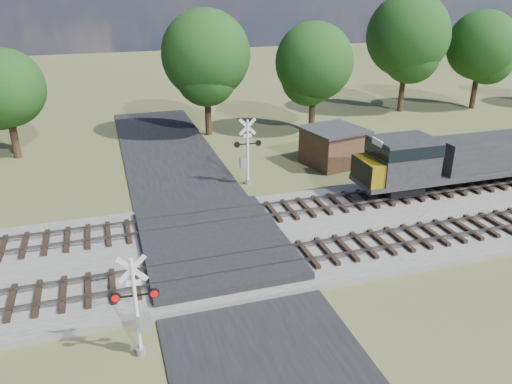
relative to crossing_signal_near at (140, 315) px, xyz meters
name	(u,v)px	position (x,y,z in m)	size (l,w,h in m)	color
ground	(216,254)	(4.15, 6.24, -1.70)	(160.00, 160.00, 0.00)	#4A532C
ballast_bed	(390,220)	(14.15, 6.74, -1.55)	(140.00, 10.00, 0.30)	gray
road	(216,253)	(4.15, 6.24, -1.66)	(7.00, 60.00, 0.08)	black
crossing_panel	(214,243)	(4.15, 6.74, -1.39)	(7.00, 9.00, 0.62)	#262628
track_near	(290,256)	(7.27, 4.24, -1.29)	(140.00, 2.60, 0.33)	black
track_far	(258,213)	(7.27, 9.24, -1.29)	(140.00, 2.60, 0.33)	black
crossing_signal_near	(140,315)	(0.00, 0.00, 0.00)	(1.65, 0.37, 4.09)	silver
crossing_signal_far	(246,157)	(8.17, 14.62, 0.16)	(1.81, 0.39, 4.48)	silver
equipment_shed	(333,146)	(15.29, 16.51, -0.33)	(4.71, 4.71, 2.71)	#422C1C
treeline	(272,56)	(14.09, 26.80, 4.74)	(78.15, 12.13, 11.57)	black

